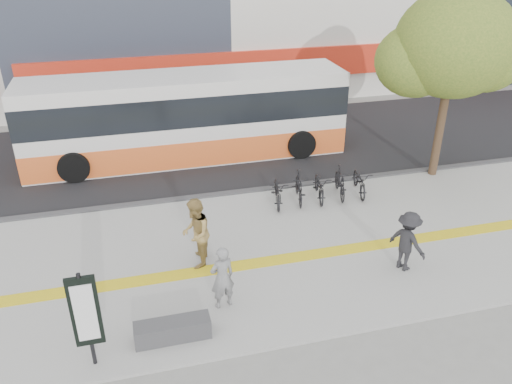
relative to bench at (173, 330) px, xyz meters
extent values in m
plane|color=slate|center=(2.60, 1.20, -0.30)|extent=(120.00, 120.00, 0.00)
cube|color=gray|center=(2.60, 2.70, -0.27)|extent=(40.00, 7.00, 0.08)
cube|color=yellow|center=(2.60, 2.20, -0.22)|extent=(40.00, 0.45, 0.01)
cube|color=black|center=(2.60, 10.20, -0.28)|extent=(40.00, 8.00, 0.06)
cube|color=#3A3A3D|center=(2.60, 6.20, -0.23)|extent=(40.00, 0.25, 0.14)
cube|color=red|center=(4.60, 15.25, 1.70)|extent=(19.00, 0.50, 1.40)
cube|color=#3A3A3D|center=(0.00, 0.00, 0.00)|extent=(1.60, 0.45, 0.45)
cylinder|color=black|center=(-1.60, -0.30, 0.88)|extent=(0.08, 0.08, 2.20)
cube|color=black|center=(-1.60, -0.30, 1.09)|extent=(0.55, 0.08, 1.60)
cube|color=white|center=(-1.60, -0.35, 1.09)|extent=(0.40, 0.02, 1.30)
cylinder|color=#3D2A1C|center=(9.80, 5.90, 1.38)|extent=(0.28, 0.28, 3.20)
ellipsoid|color=#3F5F1F|center=(9.80, 5.90, 4.29)|extent=(3.80, 3.80, 3.42)
ellipsoid|color=#3F5F1F|center=(8.80, 6.40, 3.69)|extent=(2.60, 2.60, 2.34)
ellipsoid|color=#3F5F1F|center=(10.70, 5.50, 3.90)|extent=(2.40, 2.40, 2.16)
ellipsoid|color=#3F5F1F|center=(10.10, 6.70, 5.10)|extent=(2.20, 2.20, 1.98)
cube|color=silver|center=(1.70, 9.70, 1.31)|extent=(11.66, 2.43, 3.11)
cube|color=orange|center=(1.70, 9.70, 0.29)|extent=(11.68, 2.45, 0.97)
cube|color=black|center=(1.70, 9.70, 1.84)|extent=(11.68, 2.45, 1.07)
cylinder|color=black|center=(-2.39, 8.49, 0.29)|extent=(1.07, 0.34, 1.07)
cylinder|color=black|center=(-2.39, 10.91, 0.29)|extent=(1.07, 0.34, 1.07)
cylinder|color=black|center=(5.78, 8.49, 0.29)|extent=(1.07, 0.34, 1.07)
cylinder|color=black|center=(5.78, 10.91, 0.29)|extent=(1.07, 0.34, 1.07)
imported|color=black|center=(3.87, 5.20, 0.20)|extent=(0.91, 1.72, 0.86)
imported|color=black|center=(4.57, 5.20, 0.25)|extent=(0.78, 1.65, 0.95)
imported|color=black|center=(5.27, 5.20, 0.20)|extent=(0.91, 1.72, 0.86)
imported|color=black|center=(5.97, 5.20, 0.25)|extent=(0.78, 1.65, 0.95)
imported|color=black|center=(6.66, 5.20, 0.20)|extent=(0.91, 1.72, 0.86)
imported|color=black|center=(1.24, 0.78, 0.57)|extent=(0.65, 0.51, 1.59)
imported|color=#9C7F45|center=(0.91, 2.57, 0.71)|extent=(0.90, 1.05, 1.86)
imported|color=black|center=(6.00, 1.06, 0.58)|extent=(0.98, 1.20, 1.61)
camera|label=1|loc=(-0.37, -8.43, 7.58)|focal=36.02mm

